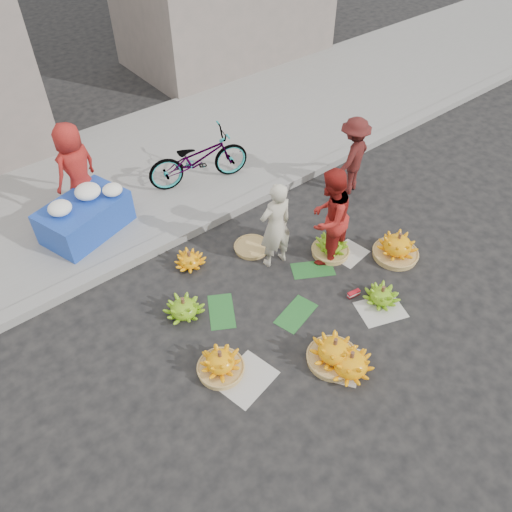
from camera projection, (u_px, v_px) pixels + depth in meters
ground at (292, 302)px, 7.24m from camera, size 80.00×80.00×0.00m
curb at (206, 222)px, 8.42m from camera, size 40.00×0.25×0.15m
sidewalk at (144, 168)px, 9.62m from camera, size 40.00×4.00×0.12m
newspaper_scatter at (331, 337)px, 6.78m from camera, size 3.20×1.80×0.00m
banana_leaves at (278, 297)px, 7.30m from camera, size 2.00×1.00×0.00m
banana_bunch_0 at (220, 363)px, 6.28m from camera, size 0.59×0.59×0.42m
banana_bunch_1 at (351, 363)px, 6.29m from camera, size 0.76×0.76×0.38m
banana_bunch_2 at (334, 352)px, 6.38m from camera, size 0.76×0.76×0.46m
banana_bunch_3 at (382, 295)px, 7.17m from camera, size 0.61×0.61×0.30m
banana_bunch_4 at (397, 247)px, 7.80m from camera, size 0.81×0.81×0.47m
banana_bunch_5 at (331, 246)px, 7.86m from camera, size 0.60×0.60×0.41m
banana_bunch_6 at (184, 308)px, 6.97m from camera, size 0.64×0.64×0.34m
banana_bunch_7 at (190, 260)px, 7.70m from camera, size 0.53×0.53×0.29m
basket_spare at (252, 247)px, 8.04m from camera, size 0.59×0.59×0.06m
incense_stack at (354, 294)px, 7.30m from camera, size 0.20×0.09×0.08m
vendor_cream at (276, 226)px, 7.34m from camera, size 0.57×0.41×1.47m
vendor_red at (329, 218)px, 7.36m from camera, size 0.94×0.83×1.62m
man_striped at (352, 156)px, 8.72m from camera, size 1.04×0.75×1.44m
flower_table at (85, 215)px, 7.98m from camera, size 1.55×1.22×0.79m
grey_bucket at (71, 234)px, 7.88m from camera, size 0.30×0.30×0.34m
flower_vendor at (76, 169)px, 8.07m from camera, size 0.91×0.75×1.60m
bicycle at (198, 158)px, 8.88m from camera, size 1.12×1.95×0.97m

